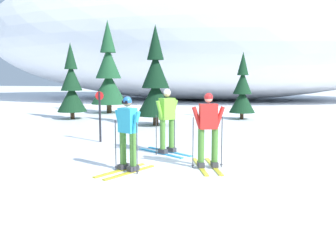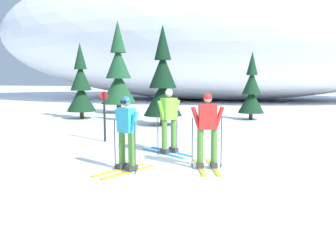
{
  "view_description": "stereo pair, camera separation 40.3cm",
  "coord_description": "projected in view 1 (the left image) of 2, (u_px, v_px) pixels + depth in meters",
  "views": [
    {
      "loc": [
        1.88,
        -8.91,
        2.2
      ],
      "look_at": [
        0.15,
        0.13,
        0.95
      ],
      "focal_mm": 40.13,
      "sensor_mm": 36.0,
      "label": 1
    },
    {
      "loc": [
        2.27,
        -8.83,
        2.2
      ],
      "look_at": [
        0.15,
        0.13,
        0.95
      ],
      "focal_mm": 40.13,
      "sensor_mm": 36.0,
      "label": 2
    }
  ],
  "objects": [
    {
      "name": "pine_tree_center_right",
      "position": [
        156.0,
        84.0,
        16.32
      ],
      "size": [
        1.68,
        1.68,
        4.36
      ],
      "color": "#47301E",
      "rests_on": "ground"
    },
    {
      "name": "skier_lime_jacket",
      "position": [
        167.0,
        120.0,
        10.51
      ],
      "size": [
        1.68,
        1.4,
        1.83
      ],
      "color": "#2893CC",
      "rests_on": "ground"
    },
    {
      "name": "snow_ridge_background",
      "position": [
        203.0,
        32.0,
        33.08
      ],
      "size": [
        40.92,
        19.72,
        11.94
      ],
      "primitive_type": "ellipsoid",
      "color": "white",
      "rests_on": "ground"
    },
    {
      "name": "pine_tree_far_left",
      "position": [
        72.0,
        87.0,
        18.69
      ],
      "size": [
        1.47,
        1.47,
        3.8
      ],
      "color": "#47301E",
      "rests_on": "ground"
    },
    {
      "name": "ground_plane",
      "position": [
        161.0,
        164.0,
        9.32
      ],
      "size": [
        120.0,
        120.0,
        0.0
      ],
      "primitive_type": "plane",
      "color": "white"
    },
    {
      "name": "pine_tree_center_left",
      "position": [
        108.0,
        75.0,
        21.66
      ],
      "size": [
        2.05,
        2.05,
        5.32
      ],
      "color": "#47301E",
      "rests_on": "ground"
    },
    {
      "name": "skier_red_jacket",
      "position": [
        208.0,
        129.0,
        8.84
      ],
      "size": [
        0.89,
        1.78,
        1.79
      ],
      "color": "gold",
      "rests_on": "ground"
    },
    {
      "name": "trail_marker_post",
      "position": [
        100.0,
        114.0,
        12.33
      ],
      "size": [
        0.28,
        0.07,
        1.67
      ],
      "color": "black",
      "rests_on": "ground"
    },
    {
      "name": "skier_cyan_jacket",
      "position": [
        127.0,
        133.0,
        8.54
      ],
      "size": [
        1.1,
        1.61,
        1.72
      ],
      "color": "gold",
      "rests_on": "ground"
    },
    {
      "name": "pine_tree_far_right",
      "position": [
        242.0,
        91.0,
        18.7
      ],
      "size": [
        1.29,
        1.29,
        3.35
      ],
      "color": "#47301E",
      "rests_on": "ground"
    }
  ]
}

